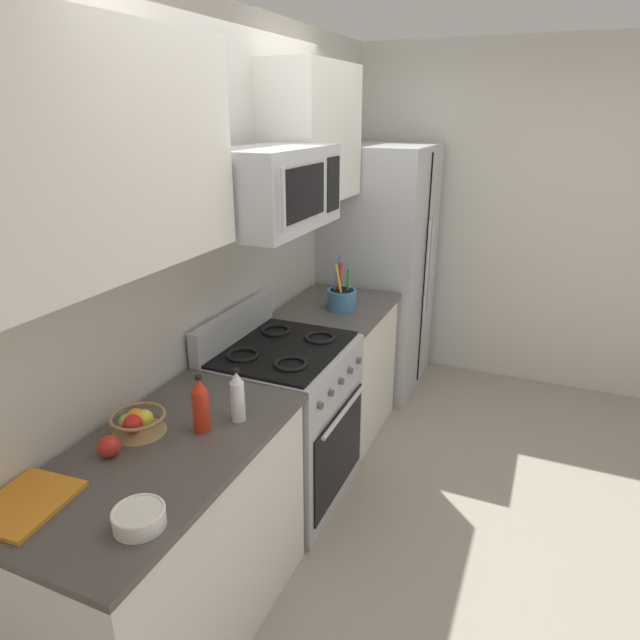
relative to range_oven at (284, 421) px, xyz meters
The scene contains 17 objects.
ground_plane 0.80m from the range_oven, 90.00° to the right, with size 16.00×16.00×0.00m, color gray.
wall_back 0.91m from the range_oven, 90.00° to the left, with size 8.00×0.10×2.60m, color beige.
counter_left 1.01m from the range_oven, behind, with size 1.24×0.65×0.91m.
range_oven is the anchor object (origin of this frame).
counter_right 0.79m from the range_oven, ahead, with size 0.80×0.65×0.91m.
refrigerator 1.69m from the range_oven, ahead, with size 0.85×0.76×1.87m.
wall_right 2.39m from the range_oven, 16.77° to the right, with size 0.10×8.00×2.60m, color beige.
microwave 1.28m from the range_oven, 90.03° to the left, with size 0.76×0.44×0.38m.
upper_cabinets_left 1.82m from the range_oven, behind, with size 1.23×0.34×0.79m.
upper_cabinets_right 1.70m from the range_oven, 12.20° to the left, with size 0.79×0.34×0.79m.
utensil_crock 0.89m from the range_oven, ahead, with size 0.19×0.19×0.34m.
fruit_basket 1.07m from the range_oven, behind, with size 0.22×0.22×0.11m.
apple_loose 1.22m from the range_oven, behind, with size 0.08×0.08×0.08m, color red.
cutting_board 1.51m from the range_oven, behind, with size 0.30×0.24×0.02m, color orange.
bottle_hot_sauce 1.00m from the range_oven, behind, with size 0.07×0.07×0.24m.
bottle_vinegar 0.90m from the range_oven, 167.57° to the right, with size 0.06×0.06×0.23m.
prep_bowl 1.45m from the range_oven, behind, with size 0.16×0.16×0.06m.
Camera 1 is at (-2.39, -0.59, 2.10)m, focal length 31.07 mm.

